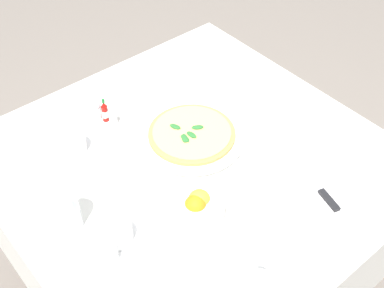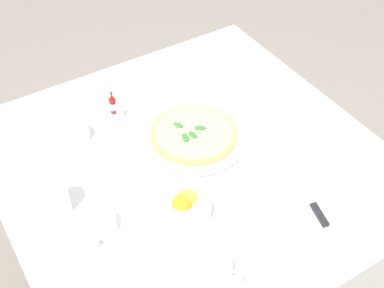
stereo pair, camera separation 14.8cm
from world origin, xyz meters
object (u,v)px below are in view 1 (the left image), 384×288
coffee_cup_back_corner (241,265)px  pizza (192,133)px  hot_sauce_bottle (105,112)px  napkin_folded (317,191)px  dinner_knife (318,187)px  citrus_bowl (196,207)px  pizza_plate (192,137)px  salt_shaker (98,111)px  pepper_shaker (113,117)px  coffee_cup_far_left (117,234)px  coffee_cup_center_back (73,145)px  water_glass_far_right (67,212)px

coffee_cup_back_corner → pizza: bearing=-25.9°
pizza → hot_sauce_bottle: (0.24, 0.15, 0.01)m
coffee_cup_back_corner → napkin_folded: (0.04, -0.33, -0.02)m
dinner_knife → citrus_bowl: (0.15, 0.30, 0.00)m
pizza_plate → citrus_bowl: (-0.22, 0.17, 0.02)m
salt_shaker → pepper_shaker: 0.06m
napkin_folded → coffee_cup_back_corner: bearing=110.7°
coffee_cup_far_left → citrus_bowl: citrus_bowl is taller
coffee_cup_center_back → citrus_bowl: 0.42m
coffee_cup_center_back → citrus_bowl: size_ratio=0.87×
water_glass_far_right → salt_shaker: water_glass_far_right is taller
napkin_folded → citrus_bowl: citrus_bowl is taller
pizza → hot_sauce_bottle: 0.28m
hot_sauce_bottle → salt_shaker: 0.03m
water_glass_far_right → hot_sauce_bottle: size_ratio=1.46×
pizza_plate → salt_shaker: bearing=31.0°
pizza → pepper_shaker: pepper_shaker is taller
citrus_bowl → salt_shaker: bearing=-1.4°
coffee_cup_far_left → water_glass_far_right: (0.12, 0.07, 0.03)m
coffee_cup_center_back → pepper_shaker: bearing=-79.5°
napkin_folded → dinner_knife: bearing=-1.6°
coffee_cup_far_left → water_glass_far_right: bearing=29.8°
water_glass_far_right → pizza: bearing=-84.2°
coffee_cup_back_corner → pepper_shaker: (0.63, -0.07, -0.01)m
pizza → hot_sauce_bottle: hot_sauce_bottle is taller
coffee_cup_center_back → hot_sauce_bottle: (0.06, -0.15, 0.01)m
water_glass_far_right → napkin_folded: 0.66m
coffee_cup_center_back → coffee_cup_far_left: bearing=167.2°
pizza_plate → coffee_cup_far_left: bearing=113.5°
pizza_plate → pepper_shaker: bearing=33.7°
coffee_cup_center_back → napkin_folded: (-0.56, -0.42, -0.02)m
hot_sauce_bottle → pizza: bearing=-147.8°
pizza → coffee_cup_back_corner: size_ratio=2.00×
coffee_cup_center_back → salt_shaker: 0.16m
hot_sauce_bottle → pepper_shaker: bearing=-160.3°
citrus_bowl → salt_shaker: (0.49, -0.01, -0.00)m
pizza_plate → coffee_cup_center_back: coffee_cup_center_back is taller
pizza_plate → dinner_knife: (-0.38, -0.12, 0.01)m
coffee_cup_far_left → napkin_folded: coffee_cup_far_left is taller
pepper_shaker → pizza_plate: bearing=-146.3°
water_glass_far_right → napkin_folded: (-0.34, -0.57, -0.04)m
pizza_plate → coffee_cup_center_back: bearing=58.6°
coffee_cup_back_corner → coffee_cup_center_back: bearing=8.6°
hot_sauce_bottle → coffee_cup_back_corner: bearing=175.2°
salt_shaker → pizza: bearing=-149.0°
coffee_cup_center_back → hot_sauce_bottle: hot_sauce_bottle is taller
water_glass_far_right → dinner_knife: bearing=-120.5°
coffee_cup_center_back → napkin_folded: size_ratio=0.53×
pizza_plate → coffee_cup_far_left: (-0.16, 0.37, 0.02)m
napkin_folded → pepper_shaker: 0.65m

